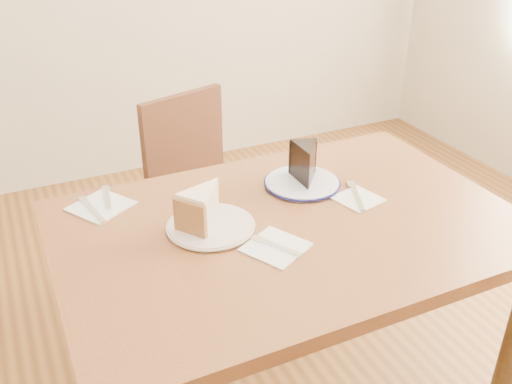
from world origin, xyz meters
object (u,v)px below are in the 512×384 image
object	(u,v)px
plate_navy	(302,183)
carrot_cake	(205,206)
chocolate_cake	(306,166)
chair_far	(207,197)
plate_cream	(211,226)
table	(289,253)

from	to	relation	value
plate_navy	carrot_cake	bearing A→B (deg)	-165.26
plate_navy	chocolate_cake	xyz separation A→B (m)	(0.01, -0.00, 0.06)
chair_far	carrot_cake	xyz separation A→B (m)	(-0.22, -0.61, 0.33)
carrot_cake	chocolate_cake	distance (m)	0.35
carrot_cake	chocolate_cake	bearing A→B (deg)	68.28
plate_navy	carrot_cake	world-z (taller)	carrot_cake
chair_far	plate_cream	world-z (taller)	chair_far
chair_far	carrot_cake	size ratio (longest dim) A/B	6.72
chocolate_cake	carrot_cake	bearing A→B (deg)	33.51
chair_far	plate_cream	xyz separation A→B (m)	(-0.22, -0.63, 0.28)
table	plate_navy	xyz separation A→B (m)	(0.13, 0.17, 0.10)
table	chair_far	distance (m)	0.71
carrot_cake	chocolate_cake	world-z (taller)	chocolate_cake
plate_navy	carrot_cake	xyz separation A→B (m)	(-0.33, -0.09, 0.05)
plate_cream	table	bearing A→B (deg)	-17.14
chocolate_cake	chair_far	bearing A→B (deg)	-57.20
table	plate_navy	world-z (taller)	plate_navy
plate_navy	table	bearing A→B (deg)	-127.88
table	chocolate_cake	world-z (taller)	chocolate_cake
table	plate_navy	distance (m)	0.24
plate_cream	carrot_cake	xyz separation A→B (m)	(-0.01, 0.02, 0.05)
table	carrot_cake	xyz separation A→B (m)	(-0.20, 0.08, 0.15)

